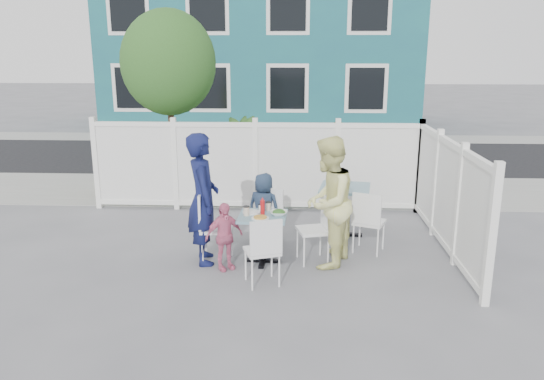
{
  "coord_description": "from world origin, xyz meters",
  "views": [
    {
      "loc": [
        0.83,
        -6.84,
        2.83
      ],
      "look_at": [
        0.49,
        0.36,
        0.92
      ],
      "focal_mm": 35.0,
      "sensor_mm": 36.0,
      "label": 1
    }
  ],
  "objects_px": {
    "toddler": "(224,236)",
    "woman": "(328,202)",
    "chair_near": "(264,247)",
    "utility_cabinet": "(146,159)",
    "chair_right": "(319,224)",
    "boy": "(264,208)",
    "chair_back": "(269,213)",
    "man": "(203,199)",
    "chair_left": "(211,222)",
    "spare_table": "(345,198)",
    "main_table": "(263,226)"
  },
  "relations": [
    {
      "from": "toddler",
      "to": "woman",
      "type": "bearing_deg",
      "value": -24.59
    },
    {
      "from": "main_table",
      "to": "chair_near",
      "type": "relative_size",
      "value": 0.77
    },
    {
      "from": "utility_cabinet",
      "to": "woman",
      "type": "height_order",
      "value": "woman"
    },
    {
      "from": "chair_right",
      "to": "woman",
      "type": "height_order",
      "value": "woman"
    },
    {
      "from": "spare_table",
      "to": "chair_left",
      "type": "bearing_deg",
      "value": -148.97
    },
    {
      "from": "utility_cabinet",
      "to": "chair_right",
      "type": "xyz_separation_m",
      "value": [
        3.49,
        -3.96,
        -0.07
      ]
    },
    {
      "from": "chair_right",
      "to": "woman",
      "type": "distance_m",
      "value": 0.38
    },
    {
      "from": "main_table",
      "to": "chair_left",
      "type": "height_order",
      "value": "chair_left"
    },
    {
      "from": "chair_right",
      "to": "toddler",
      "type": "height_order",
      "value": "same"
    },
    {
      "from": "boy",
      "to": "woman",
      "type": "bearing_deg",
      "value": 157.36
    },
    {
      "from": "chair_right",
      "to": "chair_near",
      "type": "xyz_separation_m",
      "value": [
        -0.7,
        -0.85,
        -0.02
      ]
    },
    {
      "from": "chair_back",
      "to": "toddler",
      "type": "xyz_separation_m",
      "value": [
        -0.53,
        -0.98,
        -0.03
      ]
    },
    {
      "from": "chair_near",
      "to": "man",
      "type": "bearing_deg",
      "value": 119.16
    },
    {
      "from": "chair_left",
      "to": "chair_near",
      "type": "relative_size",
      "value": 1.12
    },
    {
      "from": "spare_table",
      "to": "chair_near",
      "type": "bearing_deg",
      "value": -120.84
    },
    {
      "from": "man",
      "to": "toddler",
      "type": "bearing_deg",
      "value": -144.68
    },
    {
      "from": "main_table",
      "to": "chair_left",
      "type": "bearing_deg",
      "value": -179.21
    },
    {
      "from": "woman",
      "to": "boy",
      "type": "bearing_deg",
      "value": -112.95
    },
    {
      "from": "man",
      "to": "woman",
      "type": "distance_m",
      "value": 1.67
    },
    {
      "from": "chair_left",
      "to": "chair_right",
      "type": "distance_m",
      "value": 1.47
    },
    {
      "from": "chair_left",
      "to": "chair_near",
      "type": "xyz_separation_m",
      "value": [
        0.77,
        -0.76,
        -0.06
      ]
    },
    {
      "from": "chair_left",
      "to": "spare_table",
      "type": "bearing_deg",
      "value": 118.53
    },
    {
      "from": "utility_cabinet",
      "to": "chair_right",
      "type": "distance_m",
      "value": 5.28
    },
    {
      "from": "spare_table",
      "to": "boy",
      "type": "bearing_deg",
      "value": -165.24
    },
    {
      "from": "utility_cabinet",
      "to": "chair_left",
      "type": "xyz_separation_m",
      "value": [
        2.02,
        -4.05,
        -0.03
      ]
    },
    {
      "from": "utility_cabinet",
      "to": "chair_right",
      "type": "bearing_deg",
      "value": -54.08
    },
    {
      "from": "chair_near",
      "to": "man",
      "type": "height_order",
      "value": "man"
    },
    {
      "from": "chair_near",
      "to": "boy",
      "type": "height_order",
      "value": "boy"
    },
    {
      "from": "utility_cabinet",
      "to": "spare_table",
      "type": "xyz_separation_m",
      "value": [
        3.93,
        -2.9,
        0.01
      ]
    },
    {
      "from": "man",
      "to": "toddler",
      "type": "xyz_separation_m",
      "value": [
        0.31,
        -0.26,
        -0.44
      ]
    },
    {
      "from": "woman",
      "to": "main_table",
      "type": "bearing_deg",
      "value": -72.54
    },
    {
      "from": "utility_cabinet",
      "to": "chair_near",
      "type": "xyz_separation_m",
      "value": [
        2.79,
        -4.81,
        -0.09
      ]
    },
    {
      "from": "chair_left",
      "to": "man",
      "type": "relative_size",
      "value": 0.55
    },
    {
      "from": "chair_back",
      "to": "chair_near",
      "type": "xyz_separation_m",
      "value": [
        0.02,
        -1.47,
        0.02
      ]
    },
    {
      "from": "utility_cabinet",
      "to": "boy",
      "type": "bearing_deg",
      "value": -55.63
    },
    {
      "from": "utility_cabinet",
      "to": "man",
      "type": "xyz_separation_m",
      "value": [
        1.93,
        -4.05,
        0.29
      ]
    },
    {
      "from": "toddler",
      "to": "chair_right",
      "type": "bearing_deg",
      "value": -18.09
    },
    {
      "from": "utility_cabinet",
      "to": "man",
      "type": "relative_size",
      "value": 0.67
    },
    {
      "from": "utility_cabinet",
      "to": "man",
      "type": "bearing_deg",
      "value": -70.01
    },
    {
      "from": "man",
      "to": "woman",
      "type": "bearing_deg",
      "value": -105.99
    },
    {
      "from": "man",
      "to": "main_table",
      "type": "bearing_deg",
      "value": -104.12
    },
    {
      "from": "main_table",
      "to": "spare_table",
      "type": "distance_m",
      "value": 1.66
    },
    {
      "from": "spare_table",
      "to": "boy",
      "type": "relative_size",
      "value": 0.81
    },
    {
      "from": "utility_cabinet",
      "to": "woman",
      "type": "distance_m",
      "value": 5.45
    },
    {
      "from": "boy",
      "to": "toddler",
      "type": "distance_m",
      "value": 1.18
    },
    {
      "from": "chair_near",
      "to": "woman",
      "type": "bearing_deg",
      "value": 22.15
    },
    {
      "from": "chair_back",
      "to": "man",
      "type": "distance_m",
      "value": 1.18
    },
    {
      "from": "chair_back",
      "to": "boy",
      "type": "height_order",
      "value": "boy"
    },
    {
      "from": "chair_left",
      "to": "boy",
      "type": "xyz_separation_m",
      "value": [
        0.67,
        0.82,
        -0.04
      ]
    },
    {
      "from": "chair_back",
      "to": "chair_near",
      "type": "relative_size",
      "value": 0.95
    }
  ]
}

